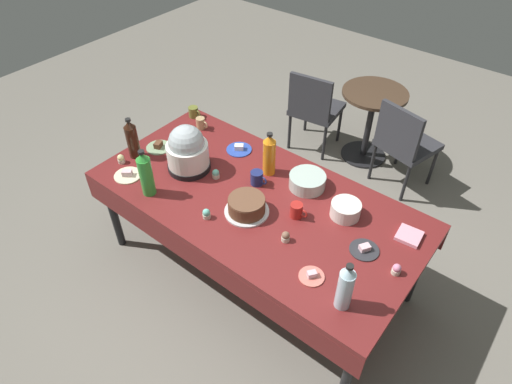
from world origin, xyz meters
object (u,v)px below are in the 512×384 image
Objects in this scene: soda_bottle_lime_soda at (146,174)px; cupcake_berry at (206,214)px; soda_bottle_water at (345,287)px; coffee_mug_navy at (257,178)px; dessert_plate_charcoal at (364,249)px; ceramic_snack_bowl at (346,210)px; dessert_plate_sage at (159,147)px; cupcake_lemon at (286,237)px; soda_bottle_orange_juice at (269,155)px; slow_cooker at (187,150)px; dessert_plate_cream at (128,175)px; frosted_layer_cake at (247,206)px; maroon_chair_left at (314,106)px; dessert_plate_coral at (312,276)px; dessert_plate_cobalt at (239,149)px; coffee_mug_olive at (194,112)px; cupcake_cocoa at (121,159)px; glass_salad_bowl at (307,181)px; soda_bottle_cola at (132,139)px; cupcake_vanilla at (216,174)px; coffee_mug_tan at (201,123)px; cupcake_rose at (396,270)px; coffee_mug_red at (297,211)px; round_cafe_table at (371,113)px; maroon_chair_right at (404,141)px.

cupcake_berry is at bearing 8.20° from soda_bottle_lime_soda.
soda_bottle_water is 2.49× the size of coffee_mug_navy.
dessert_plate_charcoal is at bearing 101.78° from soda_bottle_water.
ceramic_snack_bowl is 1.08× the size of dessert_plate_charcoal.
cupcake_lemon reaches higher than dessert_plate_sage.
dessert_plate_charcoal is 0.91m from soda_bottle_orange_juice.
slow_cooker reaches higher than dessert_plate_cream.
frosted_layer_cake reaches higher than maroon_chair_left.
slow_cooker is at bearing 50.22° from dessert_plate_cream.
maroon_chair_left reaches higher than dessert_plate_coral.
ceramic_snack_bowl is 1.00× the size of dessert_plate_cobalt.
soda_bottle_orange_juice reaches higher than dessert_plate_coral.
soda_bottle_orange_juice reaches higher than dessert_plate_sage.
cupcake_berry is 0.52m from cupcake_lemon.
coffee_mug_olive is (-0.91, 0.19, -0.11)m from soda_bottle_orange_juice.
cupcake_cocoa is at bearing 178.31° from cupcake_berry.
glass_salad_bowl reaches higher than dessert_plate_charcoal.
cupcake_cocoa is (-1.76, -0.35, 0.02)m from dessert_plate_charcoal.
ceramic_snack_bowl is 1.57m from soda_bottle_cola.
soda_bottle_cola is at bearing 126.05° from dessert_plate_cream.
dessert_plate_sage is at bearing 172.94° from frosted_layer_cake.
slow_cooker is 1.82× the size of dessert_plate_cobalt.
coffee_mug_tan is at bearing 142.98° from cupcake_vanilla.
cupcake_lemon is 0.99m from soda_bottle_lime_soda.
cupcake_rose is (0.62, 0.18, 0.00)m from cupcake_lemon.
maroon_chair_left is at bearing 76.26° from soda_bottle_cola.
soda_bottle_orange_juice is (0.03, 0.60, 0.12)m from cupcake_berry.
dessert_plate_cream is 0.59× the size of soda_bottle_cola.
dessert_plate_coral is 1.82m from coffee_mug_olive.
coffee_mug_olive reaches higher than dessert_plate_sage.
coffee_mug_navy reaches higher than glass_salad_bowl.
soda_bottle_lime_soda is 0.99m from coffee_mug_red.
dessert_plate_sage is at bearing -177.76° from coffee_mug_red.
coffee_mug_navy is 1.06× the size of coffee_mug_red.
frosted_layer_cake is at bearing 172.72° from cupcake_lemon.
soda_bottle_lime_soda is at bearing -165.76° from cupcake_rose.
soda_bottle_cola is 0.58m from coffee_mug_tan.
cupcake_rose is 0.21× the size of soda_bottle_cola.
slow_cooker reaches higher than round_cafe_table.
slow_cooker is at bearing -120.06° from maroon_chair_right.
soda_bottle_cola is (-0.14, 0.19, 0.14)m from dessert_plate_cream.
cupcake_lemon is at bearing -163.61° from cupcake_rose.
soda_bottle_cola reaches higher than dessert_plate_cream.
soda_bottle_cola is at bearing -160.83° from slow_cooker.
ceramic_snack_bowl is 0.97m from dessert_plate_cobalt.
cupcake_rose is at bearing 16.63° from cupcake_berry.
cupcake_vanilla is 0.20× the size of soda_bottle_lime_soda.
dessert_plate_cream reaches higher than dessert_plate_cobalt.
cupcake_cocoa is at bearing -152.80° from glass_salad_bowl.
frosted_layer_cake reaches higher than cupcake_lemon.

